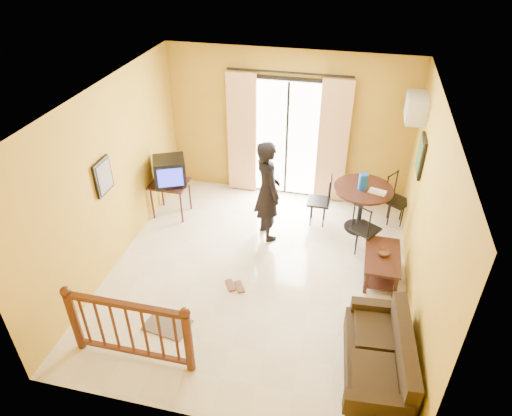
% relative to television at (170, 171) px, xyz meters
% --- Properties ---
extents(ground, '(5.00, 5.00, 0.00)m').
position_rel_television_xyz_m(ground, '(1.87, -1.25, -0.90)').
color(ground, beige).
rests_on(ground, ground).
extents(room_shell, '(5.00, 5.00, 5.00)m').
position_rel_television_xyz_m(room_shell, '(1.87, -1.25, 0.80)').
color(room_shell, white).
rests_on(room_shell, ground).
extents(balcony_door, '(2.25, 0.14, 2.46)m').
position_rel_television_xyz_m(balcony_door, '(1.87, 1.18, 0.29)').
color(balcony_door, black).
rests_on(balcony_door, ground).
extents(tv_table, '(0.66, 0.55, 0.66)m').
position_rel_television_xyz_m(tv_table, '(-0.03, 0.00, -0.32)').
color(tv_table, black).
rests_on(tv_table, ground).
extents(television, '(0.69, 0.66, 0.48)m').
position_rel_television_xyz_m(television, '(0.00, 0.00, 0.00)').
color(television, black).
rests_on(television, tv_table).
extents(picture_left, '(0.05, 0.42, 0.52)m').
position_rel_television_xyz_m(picture_left, '(-0.35, -1.45, 0.65)').
color(picture_left, black).
rests_on(picture_left, room_shell).
extents(dining_table, '(1.00, 1.00, 0.83)m').
position_rel_television_xyz_m(dining_table, '(3.34, 0.31, -0.24)').
color(dining_table, black).
rests_on(dining_table, ground).
extents(water_jug, '(0.15, 0.15, 0.28)m').
position_rel_television_xyz_m(water_jug, '(3.31, 0.28, 0.07)').
color(water_jug, '#1246AC').
rests_on(water_jug, dining_table).
extents(serving_tray, '(0.32, 0.25, 0.02)m').
position_rel_television_xyz_m(serving_tray, '(3.56, 0.21, -0.06)').
color(serving_tray, beige).
rests_on(serving_tray, dining_table).
extents(dining_chairs, '(1.82, 1.52, 0.95)m').
position_rel_television_xyz_m(dining_chairs, '(3.34, 0.20, -0.90)').
color(dining_chairs, black).
rests_on(dining_chairs, ground).
extents(air_conditioner, '(0.31, 0.60, 0.40)m').
position_rel_television_xyz_m(air_conditioner, '(3.96, 0.70, 1.25)').
color(air_conditioner, silver).
rests_on(air_conditioner, room_shell).
extents(botanical_print, '(0.05, 0.50, 0.60)m').
position_rel_television_xyz_m(botanical_print, '(4.08, 0.05, 0.75)').
color(botanical_print, black).
rests_on(botanical_print, room_shell).
extents(coffee_table, '(0.52, 0.94, 0.42)m').
position_rel_television_xyz_m(coffee_table, '(3.72, -0.90, -0.62)').
color(coffee_table, black).
rests_on(coffee_table, ground).
extents(bowl, '(0.22, 0.22, 0.06)m').
position_rel_television_xyz_m(bowl, '(3.72, -0.88, -0.46)').
color(bowl, brown).
rests_on(bowl, coffee_table).
extents(sofa, '(0.83, 1.60, 0.74)m').
position_rel_television_xyz_m(sofa, '(3.72, -2.72, -0.62)').
color(sofa, black).
rests_on(sofa, ground).
extents(standing_person, '(0.72, 0.77, 1.77)m').
position_rel_television_xyz_m(standing_person, '(1.80, -0.24, -0.02)').
color(standing_person, black).
rests_on(standing_person, ground).
extents(stair_balustrade, '(1.63, 0.13, 1.04)m').
position_rel_television_xyz_m(stair_balustrade, '(0.72, -3.15, -0.34)').
color(stair_balustrade, '#471E0F').
rests_on(stair_balustrade, ground).
extents(doormat, '(0.65, 0.48, 0.02)m').
position_rel_television_xyz_m(doormat, '(0.91, -2.58, -0.89)').
color(doormat, '#5B4F49').
rests_on(doormat, ground).
extents(sandals, '(0.35, 0.27, 0.03)m').
position_rel_television_xyz_m(sandals, '(1.61, -1.63, -0.89)').
color(sandals, brown).
rests_on(sandals, ground).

